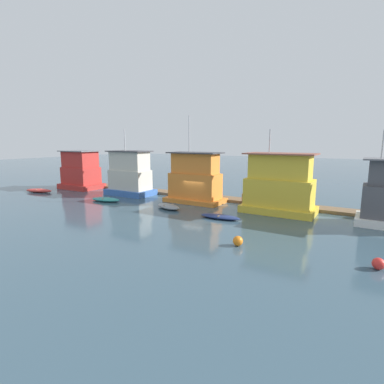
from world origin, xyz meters
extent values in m
plane|color=#385160|center=(0.00, 0.00, 0.00)|extent=(200.00, 200.00, 0.00)
cube|color=brown|center=(0.00, 3.30, 0.15)|extent=(51.00, 2.11, 0.30)
cube|color=red|center=(-19.45, 0.49, 0.35)|extent=(5.66, 4.03, 0.70)
cube|color=red|center=(-19.45, 0.49, 1.87)|extent=(4.84, 3.21, 2.35)
cube|color=red|center=(-19.45, 0.49, 4.16)|extent=(4.51, 2.88, 2.22)
cube|color=slate|center=(-19.45, 0.49, 5.33)|extent=(5.14, 3.51, 0.12)
cube|color=#3866B7|center=(-9.96, 0.35, 0.34)|extent=(5.94, 3.57, 0.69)
cube|color=beige|center=(-9.96, 0.35, 1.90)|extent=(5.06, 2.68, 2.42)
cube|color=beige|center=(-9.96, 0.35, 4.26)|extent=(4.73, 2.35, 2.30)
cube|color=#38383D|center=(-9.96, 0.35, 5.47)|extent=(5.36, 2.98, 0.12)
cylinder|color=#B2B2B7|center=(-10.61, 0.35, 6.85)|extent=(0.12, 0.12, 2.63)
cube|color=orange|center=(-0.56, 0.59, 0.24)|extent=(6.45, 3.55, 0.48)
cube|color=orange|center=(-0.56, 0.59, 1.84)|extent=(5.53, 2.62, 2.73)
cube|color=orange|center=(-0.56, 0.59, 4.30)|extent=(5.00, 2.10, 2.20)
cube|color=#38383D|center=(-0.56, 0.59, 5.46)|extent=(5.83, 2.92, 0.12)
cylinder|color=#B2B2B7|center=(-1.31, 0.59, 7.48)|extent=(0.12, 0.12, 3.92)
cube|color=gold|center=(8.79, 0.33, 0.33)|extent=(6.73, 3.79, 0.66)
cube|color=gold|center=(8.79, 0.33, 1.94)|extent=(6.05, 3.10, 2.57)
cube|color=gold|center=(8.79, 0.33, 4.37)|extent=(5.41, 2.47, 2.28)
cube|color=brown|center=(8.79, 0.33, 5.57)|extent=(6.35, 3.40, 0.12)
cylinder|color=#B2B2B7|center=(7.70, 0.33, 6.72)|extent=(0.12, 0.12, 2.17)
cylinder|color=#B2B2B7|center=(16.68, 0.37, 6.48)|extent=(0.12, 0.12, 2.21)
ellipsoid|color=red|center=(-21.49, -4.72, 0.24)|extent=(4.07, 2.20, 0.48)
cube|color=#997F60|center=(-21.49, -4.72, 0.41)|extent=(0.42, 0.99, 0.08)
ellipsoid|color=teal|center=(-9.42, -4.32, 0.20)|extent=(3.76, 2.00, 0.40)
cube|color=#997F60|center=(-9.42, -4.32, 0.34)|extent=(0.35, 1.22, 0.08)
ellipsoid|color=gray|center=(-1.09, -3.78, 0.23)|extent=(3.34, 2.31, 0.47)
cube|color=#997F60|center=(-1.09, -3.78, 0.40)|extent=(0.53, 1.18, 0.08)
ellipsoid|color=navy|center=(5.08, -4.63, 0.18)|extent=(3.71, 1.40, 0.36)
cube|color=#997F60|center=(5.08, -4.63, 0.31)|extent=(0.21, 1.02, 0.08)
cylinder|color=#846B4C|center=(4.54, 2.00, 0.60)|extent=(0.23, 0.23, 1.21)
cylinder|color=brown|center=(5.85, 2.00, 0.76)|extent=(0.26, 0.26, 1.51)
cylinder|color=brown|center=(-11.04, 2.00, 1.04)|extent=(0.23, 0.23, 2.09)
sphere|color=red|center=(16.85, -9.79, 0.32)|extent=(0.64, 0.64, 0.64)
sphere|color=orange|center=(9.06, -10.26, 0.33)|extent=(0.66, 0.66, 0.66)
camera|label=1|loc=(16.10, -27.73, 6.74)|focal=28.00mm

